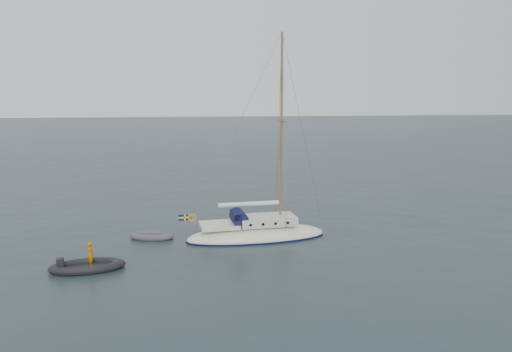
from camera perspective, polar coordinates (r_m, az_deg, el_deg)
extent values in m
plane|color=black|center=(29.80, 3.28, -8.07)|extent=(300.00, 300.00, 0.00)
ellipsoid|color=beige|center=(31.31, 0.05, -6.89)|extent=(8.74, 2.72, 1.46)
cube|color=beige|center=(31.13, 1.30, -5.08)|extent=(3.50, 1.84, 0.53)
cube|color=beige|center=(30.88, -4.26, -5.53)|extent=(2.33, 1.84, 0.24)
cylinder|color=#121539|center=(30.85, -2.01, -4.71)|extent=(0.93, 1.60, 0.93)
cube|color=#121539|center=(30.79, -2.37, -4.37)|extent=(0.44, 1.60, 0.39)
cylinder|color=brown|center=(30.33, 2.98, 5.17)|extent=(0.15, 0.15, 11.65)
cylinder|color=brown|center=(30.29, 2.99, 6.27)|extent=(0.05, 2.14, 0.05)
cylinder|color=brown|center=(30.73, -0.84, -3.28)|extent=(4.08, 0.10, 0.10)
cylinder|color=silver|center=(30.72, -0.84, -3.19)|extent=(3.79, 0.27, 0.27)
cylinder|color=gray|center=(30.74, -7.17, -4.84)|extent=(0.04, 2.14, 0.04)
torus|color=orange|center=(31.30, -7.26, -4.58)|extent=(0.52, 0.10, 0.52)
cylinder|color=brown|center=(30.76, -7.80, -5.03)|extent=(0.03, 0.03, 0.87)
cube|color=#03175A|center=(30.70, -8.36, -4.52)|extent=(0.58, 0.02, 0.37)
cube|color=#FFE200|center=(30.70, -8.36, -4.52)|extent=(0.60, 0.03, 0.09)
cube|color=#FFE200|center=(30.69, -8.16, -4.51)|extent=(0.09, 0.03, 0.39)
cylinder|color=black|center=(31.87, -1.20, -4.73)|extent=(0.17, 0.06, 0.17)
cylinder|color=black|center=(30.08, -0.82, -5.61)|extent=(0.17, 0.06, 0.17)
cylinder|color=black|center=(31.96, 0.19, -4.68)|extent=(0.17, 0.06, 0.17)
cylinder|color=black|center=(30.17, 0.65, -5.56)|extent=(0.17, 0.06, 0.17)
cylinder|color=black|center=(32.06, 1.57, -4.64)|extent=(0.17, 0.06, 0.17)
cylinder|color=black|center=(30.29, 2.11, -5.51)|extent=(0.17, 0.06, 0.17)
cylinder|color=black|center=(32.19, 2.94, -4.59)|extent=(0.17, 0.06, 0.17)
cylinder|color=black|center=(30.42, 3.56, -5.45)|extent=(0.17, 0.06, 0.17)
cube|color=#47474B|center=(31.95, -11.82, -6.81)|extent=(1.70, 0.70, 0.10)
cube|color=black|center=(27.44, -18.71, -9.87)|extent=(2.38, 0.99, 0.12)
cube|color=black|center=(27.63, -21.39, -9.22)|extent=(0.35, 0.35, 0.59)
imported|color=#CB6600|center=(27.19, -18.37, -8.50)|extent=(0.39, 0.52, 1.30)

